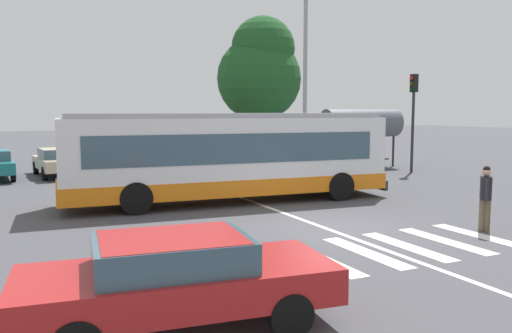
{
  "coord_description": "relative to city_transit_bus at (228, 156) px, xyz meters",
  "views": [
    {
      "loc": [
        -7.81,
        -11.31,
        3.11
      ],
      "look_at": [
        -0.38,
        4.06,
        1.3
      ],
      "focal_mm": 36.34,
      "sensor_mm": 36.0,
      "label": 1
    }
  ],
  "objects": [
    {
      "name": "ground_plane",
      "position": [
        0.94,
        -5.1,
        -1.59
      ],
      "size": [
        160.0,
        160.0,
        0.0
      ],
      "primitive_type": "plane",
      "color": "#47474C"
    },
    {
      "name": "city_transit_bus",
      "position": [
        0.0,
        0.0,
        0.0
      ],
      "size": [
        11.43,
        3.48,
        3.06
      ],
      "color": "black",
      "rests_on": "ground_plane"
    },
    {
      "name": "pedestrian_crossing_street",
      "position": [
        4.26,
        -7.06,
        -0.62
      ],
      "size": [
        0.47,
        0.47,
        1.72
      ],
      "color": "brown",
      "rests_on": "ground_plane"
    },
    {
      "name": "foreground_sedan",
      "position": [
        -4.76,
        -9.43,
        -0.82
      ],
      "size": [
        4.68,
        2.33,
        1.35
      ],
      "color": "black",
      "rests_on": "ground_plane"
    },
    {
      "name": "parked_car_champagne",
      "position": [
        -4.65,
        10.16,
        -0.82
      ],
      "size": [
        2.19,
        4.63,
        1.35
      ],
      "color": "black",
      "rests_on": "ground_plane"
    },
    {
      "name": "parked_car_blue",
      "position": [
        -2.08,
        9.66,
        -0.82
      ],
      "size": [
        1.95,
        4.54,
        1.35
      ],
      "color": "black",
      "rests_on": "ground_plane"
    },
    {
      "name": "parked_car_black",
      "position": [
        0.68,
        9.63,
        -0.82
      ],
      "size": [
        1.88,
        4.5,
        1.35
      ],
      "color": "black",
      "rests_on": "ground_plane"
    },
    {
      "name": "parked_car_red",
      "position": [
        3.44,
        9.86,
        -0.82
      ],
      "size": [
        1.93,
        4.53,
        1.35
      ],
      "color": "black",
      "rests_on": "ground_plane"
    },
    {
      "name": "parked_car_white",
      "position": [
        6.2,
        10.38,
        -0.82
      ],
      "size": [
        2.09,
        4.6,
        1.35
      ],
      "color": "black",
      "rests_on": "ground_plane"
    },
    {
      "name": "traffic_light_far_corner",
      "position": [
        11.73,
        3.81,
        1.74
      ],
      "size": [
        0.33,
        0.32,
        4.98
      ],
      "color": "#28282B",
      "rests_on": "ground_plane"
    },
    {
      "name": "bus_stop_shelter",
      "position": [
        10.73,
        6.73,
        0.83
      ],
      "size": [
        4.66,
        1.54,
        3.25
      ],
      "color": "#28282B",
      "rests_on": "ground_plane"
    },
    {
      "name": "twin_arm_street_lamp",
      "position": [
        6.53,
        5.76,
        4.55
      ],
      "size": [
        4.9,
        0.32,
        10.07
      ],
      "color": "#939399",
      "rests_on": "ground_plane"
    },
    {
      "name": "background_tree_right",
      "position": [
        7.19,
        12.13,
        4.04
      ],
      "size": [
        5.12,
        5.12,
        8.82
      ],
      "color": "brown",
      "rests_on": "ground_plane"
    },
    {
      "name": "crosswalk_painted_stripes",
      "position": [
        0.8,
        -7.35,
        -1.58
      ],
      "size": [
        6.38,
        2.81,
        0.01
      ],
      "color": "silver",
      "rests_on": "ground_plane"
    },
    {
      "name": "lane_center_line",
      "position": [
        0.73,
        -3.1,
        -1.58
      ],
      "size": [
        0.16,
        24.0,
        0.01
      ],
      "primitive_type": "cube",
      "color": "silver",
      "rests_on": "ground_plane"
    }
  ]
}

